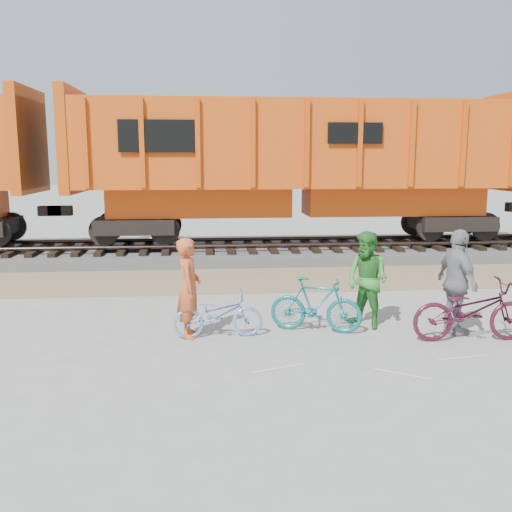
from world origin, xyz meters
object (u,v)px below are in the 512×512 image
object	(u,v)px
hopper_car_center	(298,162)
bicycle_blue	(218,314)
person_man	(367,280)
bicycle_teal	(316,305)
bicycle_maroon	(471,310)
person_solo	(189,288)
person_woman	(457,282)

from	to	relation	value
hopper_car_center	bicycle_blue	bearing A→B (deg)	-108.53
hopper_car_center	person_man	world-z (taller)	hopper_car_center
bicycle_teal	bicycle_maroon	size ratio (longest dim) A/B	0.82
bicycle_maroon	bicycle_blue	bearing A→B (deg)	84.02
bicycle_maroon	person_solo	xyz separation A→B (m)	(-4.87, 0.69, 0.35)
person_man	bicycle_blue	bearing A→B (deg)	-119.09
bicycle_blue	person_woman	xyz separation A→B (m)	(4.27, -0.19, 0.54)
person_solo	person_man	distance (m)	3.30
bicycle_blue	bicycle_teal	world-z (taller)	bicycle_teal
bicycle_blue	person_woman	size ratio (longest dim) A/B	0.83
hopper_car_center	bicycle_maroon	world-z (taller)	hopper_car_center
person_man	person_solo	bearing A→B (deg)	-121.95
hopper_car_center	person_woman	xyz separation A→B (m)	(1.53, -8.36, -2.05)
bicycle_teal	person_solo	size ratio (longest dim) A/B	0.95
person_man	person_woman	size ratio (longest dim) A/B	0.95
bicycle_teal	person_woman	size ratio (longest dim) A/B	0.88
bicycle_blue	person_woman	bearing A→B (deg)	-95.24
hopper_car_center	bicycle_maroon	xyz separation A→B (m)	(1.63, -8.76, -2.47)
bicycle_teal	hopper_car_center	bearing A→B (deg)	12.32
hopper_car_center	person_solo	size ratio (longest dim) A/B	7.90
hopper_car_center	person_woman	bearing A→B (deg)	-79.62
person_solo	bicycle_teal	bearing A→B (deg)	-85.72
person_woman	bicycle_teal	bearing A→B (deg)	73.21
hopper_car_center	bicycle_maroon	size ratio (longest dim) A/B	6.81
bicycle_teal	person_woman	bearing A→B (deg)	-79.10
bicycle_blue	person_solo	world-z (taller)	person_solo
person_woman	person_solo	bearing A→B (deg)	77.93
bicycle_maroon	person_man	bearing A→B (deg)	60.49
person_solo	bicycle_blue	bearing A→B (deg)	-98.75
hopper_car_center	bicycle_blue	world-z (taller)	hopper_car_center
bicycle_maroon	person_man	size ratio (longest dim) A/B	1.14
person_solo	person_woman	bearing A→B (deg)	-90.89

